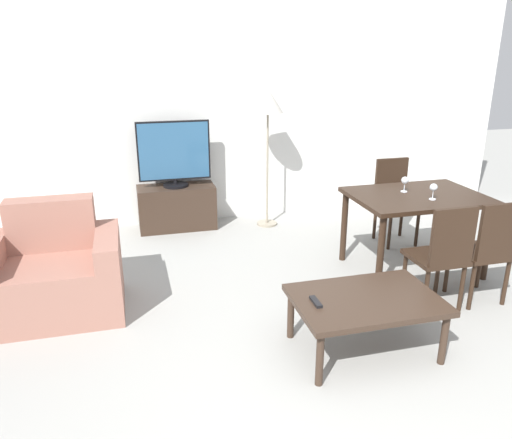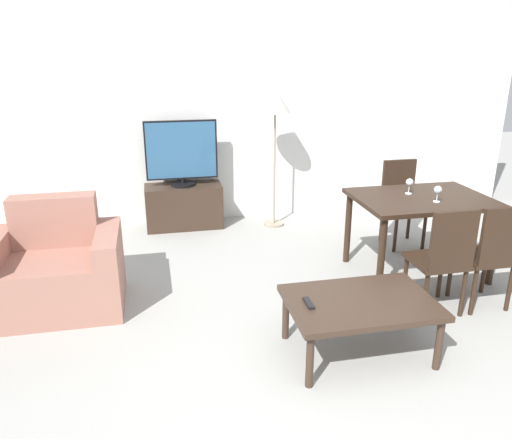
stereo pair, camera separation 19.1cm
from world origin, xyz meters
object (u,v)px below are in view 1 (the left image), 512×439
coffee_table (366,303)px  remote_primary (316,302)px  dining_chair_near (442,253)px  dining_chair_near_right (487,247)px  floor_lamp (268,108)px  dining_table (416,204)px  dining_chair_far (394,197)px  wine_glass_center (405,181)px  wine_glass_left (434,188)px  tv (174,154)px  tv_stand (177,207)px  armchair (54,275)px

coffee_table → remote_primary: bearing=178.2°
dining_chair_near → dining_chair_near_right: 0.42m
floor_lamp → dining_table: bearing=-57.9°
dining_table → dining_chair_far: bearing=74.2°
wine_glass_center → wine_glass_left: bearing=-67.9°
tv → dining_chair_near_right: (2.24, -2.46, -0.39)m
dining_chair_near → dining_table: bearing=74.2°
remote_primary → wine_glass_left: 1.78m
tv → wine_glass_left: 2.80m
coffee_table → floor_lamp: (0.07, 2.68, 1.01)m
tv → floor_lamp: floor_lamp is taller
dining_chair_far → floor_lamp: size_ratio=0.56×
dining_chair_near → wine_glass_center: size_ratio=6.12×
floor_lamp → dining_chair_near: bearing=-71.5°
dining_table → remote_primary: bearing=-141.8°
tv_stand → dining_chair_near: dining_chair_near is taller
remote_primary → wine_glass_left: wine_glass_left is taller
dining_chair_near → remote_primary: bearing=-162.8°
dining_chair_near → wine_glass_left: bearing=66.3°
dining_chair_far → floor_lamp: bearing=145.2°
remote_primary → tv: bearing=102.3°
wine_glass_center → armchair: bearing=-178.2°
armchair → dining_table: bearing=-0.2°
coffee_table → dining_chair_far: size_ratio=1.11×
dining_chair_far → armchair: bearing=-167.9°
armchair → coffee_table: armchair is taller
tv_stand → wine_glass_left: (2.07, -1.89, 0.59)m
dining_table → wine_glass_center: size_ratio=8.15×
dining_chair_far → coffee_table: bearing=-124.0°
dining_chair_near → dining_chair_near_right: bearing=0.0°
armchair → coffee_table: bearing=-27.9°
dining_chair_far → remote_primary: dining_chair_far is taller
tv → floor_lamp: size_ratio=0.51×
coffee_table → dining_chair_near_right: (1.25, 0.38, 0.13)m
dining_chair_near → floor_lamp: size_ratio=0.56×
dining_chair_near → dining_chair_near_right: (0.42, 0.00, 0.00)m
dining_chair_far → wine_glass_center: bearing=-114.3°
floor_lamp → wine_glass_left: 2.08m
coffee_table → floor_lamp: 2.87m
tv_stand → dining_chair_far: bearing=-23.7°
dining_chair_near → wine_glass_center: (0.13, 0.85, 0.35)m
dining_chair_near → dining_chair_far: 1.53m
dining_chair_far → dining_chair_near: bearing=-105.8°
dining_table → floor_lamp: size_ratio=0.75×
coffee_table → floor_lamp: floor_lamp is taller
dining_chair_near_right → remote_primary: (-1.62, -0.37, -0.07)m
tv → dining_chair_far: tv is taller
tv → dining_chair_near: 3.08m
dining_chair_far → wine_glass_left: (-0.17, -0.91, 0.35)m
wine_glass_left → remote_primary: bearing=-147.2°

